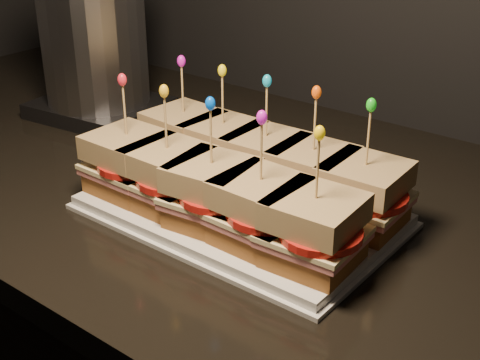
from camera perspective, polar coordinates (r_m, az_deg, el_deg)
The scene contains 76 objects.
granite_slab at distance 0.84m, azimuth 19.73°, elevation -7.88°, with size 2.71×0.73×0.04m, color black.
platter at distance 0.88m, azimuth -0.00°, elevation -2.70°, with size 0.39×0.24×0.02m, color silver.
platter_rim at distance 0.88m, azimuth -0.00°, elevation -3.05°, with size 0.40×0.25×0.01m, color silver.
sandwich_0_bread_bot at distance 0.99m, azimuth -4.72°, elevation 2.13°, with size 0.09×0.09×0.03m, color #593413.
sandwich_0_ham at distance 0.99m, azimuth -4.75°, elevation 3.02°, with size 0.10×0.10×0.01m, color #CD676B.
sandwich_0_cheese at distance 0.98m, azimuth -4.77°, elevation 3.40°, with size 0.10×0.10×0.01m, color beige.
sandwich_0_tomato at distance 0.97m, azimuth -4.50°, elevation 3.54°, with size 0.09×0.09×0.01m, color red.
sandwich_0_bread_top at distance 0.97m, azimuth -4.83°, elevation 4.92°, with size 0.09×0.09×0.03m, color #5D2E11.
sandwich_0_pick at distance 0.96m, azimuth -4.93°, elevation 7.49°, with size 0.00×0.00×0.09m, color tan.
sandwich_0_frill at distance 0.95m, azimuth -5.03°, elevation 10.08°, with size 0.01×0.01×0.02m, color #CA13B3.
sandwich_1_bread_bot at distance 0.95m, azimuth -1.43°, elevation 1.03°, with size 0.09×0.09×0.03m, color #593413.
sandwich_1_ham at distance 0.94m, azimuth -1.44°, elevation 1.95°, with size 0.10×0.10×0.01m, color #CD676B.
sandwich_1_cheese at distance 0.94m, azimuth -1.45°, elevation 2.34°, with size 0.10×0.10×0.01m, color beige.
sandwich_1_tomato at distance 0.92m, azimuth -1.12°, elevation 2.47°, with size 0.09×0.09×0.01m, color red.
sandwich_1_bread_top at distance 0.93m, azimuth -1.47°, elevation 3.93°, with size 0.09×0.09×0.03m, color #5D2E11.
sandwich_1_pick at distance 0.91m, azimuth -1.50°, elevation 6.62°, with size 0.00×0.00×0.09m, color tan.
sandwich_1_frill at distance 0.90m, azimuth -1.53°, elevation 9.33°, with size 0.01×0.01×0.02m, color yellow.
sandwich_2_bread_bot at distance 0.91m, azimuth 2.16°, elevation -0.19°, with size 0.09×0.09×0.03m, color #593413.
sandwich_2_ham at distance 0.90m, azimuth 2.18°, elevation 0.78°, with size 0.10×0.10×0.01m, color #CD676B.
sandwich_2_cheese at distance 0.90m, azimuth 2.19°, elevation 1.18°, with size 0.10×0.10×0.01m, color beige.
sandwich_2_tomato at distance 0.88m, azimuth 2.59°, elevation 1.30°, with size 0.09×0.09×0.01m, color red.
sandwich_2_bread_top at distance 0.89m, azimuth 2.22°, elevation 2.83°, with size 0.09×0.09×0.03m, color #5D2E11.
sandwich_2_pick at distance 0.87m, azimuth 2.27°, elevation 5.62°, with size 0.00×0.00×0.09m, color tan.
sandwich_2_frill at distance 0.85m, azimuth 2.32°, elevation 8.46°, with size 0.01×0.01×0.02m, color #129FC4.
sandwich_3_bread_bot at distance 0.87m, azimuth 6.08°, elevation -1.50°, with size 0.09×0.09×0.03m, color #593413.
sandwich_3_ham at distance 0.86m, azimuth 6.13°, elevation -0.51°, with size 0.10×0.10×0.01m, color #CD676B.
sandwich_3_cheese at distance 0.86m, azimuth 6.15°, elevation -0.09°, with size 0.10×0.10×0.01m, color beige.
sandwich_3_tomato at distance 0.85m, azimuth 6.64°, elevation 0.01°, with size 0.09×0.09×0.01m, color red.
sandwich_3_bread_top at distance 0.85m, azimuth 6.24°, elevation 1.61°, with size 0.09×0.09×0.03m, color #5D2E11.
sandwich_3_pick at distance 0.83m, azimuth 6.39°, elevation 4.51°, with size 0.00×0.00×0.09m, color tan.
sandwich_3_frill at distance 0.82m, azimuth 6.55°, elevation 7.45°, with size 0.01×0.01×0.02m, color #F05009.
sandwich_4_bread_bot at distance 0.84m, azimuth 10.32°, elevation -2.92°, with size 0.09×0.09×0.03m, color #593413.
sandwich_4_ham at distance 0.83m, azimuth 10.41°, elevation -1.90°, with size 0.10×0.10×0.01m, color #CD676B.
sandwich_4_cheese at distance 0.83m, azimuth 10.45°, elevation -1.47°, with size 0.10×0.10×0.01m, color beige.
sandwich_4_tomato at distance 0.82m, azimuth 11.03°, elevation -1.39°, with size 0.09×0.09×0.01m, color red.
sandwich_4_bread_top at distance 0.82m, azimuth 10.61°, elevation 0.28°, with size 0.09×0.09×0.03m, color #5D2E11.
sandwich_4_pick at distance 0.80m, azimuth 10.87°, elevation 3.26°, with size 0.00×0.00×0.09m, color tan.
sandwich_4_frill at distance 0.78m, azimuth 11.14°, elevation 6.31°, with size 0.01×0.01×0.02m, color #19B71A.
sandwich_5_bread_bot at distance 0.92m, azimuth -9.36°, elevation -0.05°, with size 0.09×0.09×0.03m, color #593413.
sandwich_5_ham at distance 0.92m, azimuth -9.43°, elevation 0.90°, with size 0.10×0.10×0.01m, color #CD676B.
sandwich_5_cheese at distance 0.91m, azimuth -9.46°, elevation 1.29°, with size 0.10×0.10×0.01m, color beige.
sandwich_5_tomato at distance 0.90m, azimuth -9.25°, elevation 1.41°, with size 0.09×0.09×0.01m, color red.
sandwich_5_bread_top at distance 0.90m, azimuth -9.59°, elevation 2.91°, with size 0.09×0.09×0.03m, color #5D2E11.
sandwich_5_pick at distance 0.89m, azimuth -9.81°, elevation 5.65°, with size 0.00×0.00×0.09m, color tan.
sandwich_5_frill at distance 0.87m, azimuth -10.03°, elevation 8.43°, with size 0.01×0.01×0.02m, color red.
sandwich_6_bread_bot at distance 0.88m, azimuth -6.05°, elevation -1.36°, with size 0.09×0.09×0.03m, color #593413.
sandwich_6_ham at distance 0.87m, azimuth -6.10°, elevation -0.37°, with size 0.10×0.10×0.01m, color #CD676B.
sandwich_6_cheese at distance 0.86m, azimuth -6.12°, elevation 0.05°, with size 0.10×0.10×0.01m, color beige.
sandwich_6_tomato at distance 0.85m, azimuth -5.84°, elevation 0.15°, with size 0.09×0.09×0.01m, color red.
sandwich_6_bread_top at distance 0.85m, azimuth -6.21°, elevation 1.74°, with size 0.09×0.09×0.03m, color #5D2E11.
sandwich_6_pick at distance 0.84m, azimuth -6.36°, elevation 4.63°, with size 0.00×0.00×0.09m, color tan.
sandwich_6_frill at distance 0.82m, azimuth -6.51°, elevation 7.56°, with size 0.01×0.01×0.02m, color gold.
sandwich_7_bread_bot at distance 0.83m, azimuth -2.37°, elevation -2.80°, with size 0.09×0.09×0.03m, color #593413.
sandwich_7_ham at distance 0.82m, azimuth -2.39°, elevation -1.78°, with size 0.10×0.10×0.01m, color #CD676B.
sandwich_7_cheese at distance 0.82m, azimuth -2.40°, elevation -1.34°, with size 0.10×0.10×0.01m, color beige.
sandwich_7_tomato at distance 0.81m, azimuth -2.03°, elevation -1.26°, with size 0.09×0.09×0.01m, color red.
sandwich_7_bread_top at distance 0.81m, azimuth -2.43°, elevation 0.43°, with size 0.09×0.09×0.03m, color #5D2E11.
sandwich_7_pick at distance 0.79m, azimuth -2.49°, elevation 3.45°, with size 0.00×0.00×0.09m, color tan.
sandwich_7_frill at distance 0.77m, azimuth -2.56°, elevation 6.54°, with size 0.01×0.01×0.02m, color blue.
sandwich_8_bread_bot at distance 0.79m, azimuth 1.72°, elevation -4.39°, with size 0.09×0.09×0.03m, color #593413.
sandwich_8_ham at distance 0.78m, azimuth 1.74°, elevation -3.33°, with size 0.10×0.10×0.01m, color #CD676B.
sandwich_8_cheese at distance 0.78m, azimuth 1.75°, elevation -2.88°, with size 0.10×0.10×0.01m, color beige.
sandwich_8_tomato at distance 0.76m, azimuth 2.21°, elevation -2.82°, with size 0.09×0.09×0.01m, color red.
sandwich_8_bread_top at distance 0.77m, azimuth 1.78°, elevation -1.04°, with size 0.09×0.09×0.03m, color #5D2E11.
sandwich_8_pick at distance 0.75m, azimuth 1.82°, elevation 2.12°, with size 0.00×0.00×0.09m, color tan.
sandwich_8_frill at distance 0.73m, azimuth 1.87°, elevation 5.36°, with size 0.01×0.01×0.02m, color #CF19C9.
sandwich_9_bread_bot at distance 0.76m, azimuth 6.24°, elevation -6.11°, with size 0.09×0.09×0.03m, color #593413.
sandwich_9_ham at distance 0.75m, azimuth 6.31°, elevation -5.02°, with size 0.10×0.10×0.01m, color #CD676B.
sandwich_9_cheese at distance 0.74m, azimuth 6.33°, elevation -4.55°, with size 0.10×0.10×0.01m, color beige.
sandwich_9_tomato at distance 0.73m, azimuth 6.90°, elevation -4.52°, with size 0.09×0.09×0.01m, color red.
sandwich_9_bread_top at distance 0.73m, azimuth 6.44°, elevation -2.65°, with size 0.09×0.09×0.03m, color #5D2E11.
sandwich_9_pick at distance 0.71m, azimuth 6.62°, elevation 0.62°, with size 0.00×0.00×0.09m, color tan.
sandwich_9_frill at distance 0.69m, azimuth 6.81°, elevation 4.00°, with size 0.01×0.01×0.02m, color yellow.
appliance_base at distance 1.26m, azimuth -11.82°, elevation 6.04°, with size 0.22×0.18×0.03m, color #262628.
appliance_body at distance 1.22m, azimuth -12.39°, elevation 11.90°, with size 0.18×0.18×0.24m, color silver.
appliance at distance 1.22m, azimuth -12.37°, elevation 11.69°, with size 0.22×0.18×0.28m, color silver, non-canonical shape.
Camera 1 is at (-0.58, 0.95, 1.31)m, focal length 50.00 mm.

